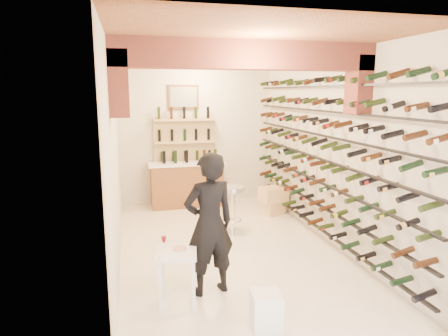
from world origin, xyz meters
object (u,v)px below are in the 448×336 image
white_stool (266,310)px  crate_lower (273,208)px  person (209,224)px  wine_rack (316,153)px  chrome_barstool (232,206)px  back_counter (187,183)px  tasting_table (177,261)px

white_stool → crate_lower: bearing=68.4°
white_stool → person: (-0.45, 0.91, 0.72)m
wine_rack → crate_lower: (-0.15, 1.58, -1.41)m
white_stool → chrome_barstool: 3.00m
back_counter → chrome_barstool: bearing=-74.7°
wine_rack → back_counter: wine_rack is taller
chrome_barstool → crate_lower: bearing=39.1°
white_stool → crate_lower: 4.18m
back_counter → crate_lower: back_counter is taller
wine_rack → tasting_table: bearing=-148.3°
white_stool → chrome_barstool: (0.40, 2.96, 0.31)m
chrome_barstool → crate_lower: chrome_barstool is taller
person → wine_rack: bearing=-159.7°
white_stool → person: size_ratio=0.22×
tasting_table → crate_lower: tasting_table is taller
person → crate_lower: person is taller
wine_rack → chrome_barstool: size_ratio=6.45×
tasting_table → crate_lower: (2.43, 3.17, -0.43)m
wine_rack → person: size_ratio=3.10×
person → crate_lower: (1.98, 2.97, -0.78)m
back_counter → white_stool: size_ratio=4.29×
person → crate_lower: 3.66m
back_counter → chrome_barstool: (0.54, -1.99, -0.02)m
back_counter → white_stool: back_counter is taller
wine_rack → tasting_table: 3.18m
person → crate_lower: size_ratio=4.07×
wine_rack → person: bearing=-146.9°
wine_rack → chrome_barstool: bearing=153.1°
tasting_table → chrome_barstool: 2.59m
back_counter → chrome_barstool: back_counter is taller
white_stool → crate_lower: size_ratio=0.88×
tasting_table → chrome_barstool: bearing=69.3°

